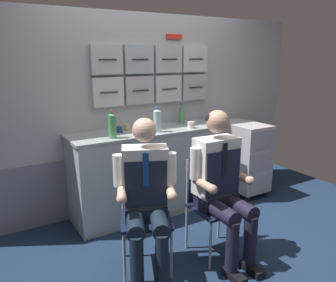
{
  "coord_description": "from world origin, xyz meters",
  "views": [
    {
      "loc": [
        -1.77,
        -2.05,
        1.7
      ],
      "look_at": [
        -0.19,
        0.59,
        0.93
      ],
      "focal_mm": 36.38,
      "sensor_mm": 36.0,
      "label": 1
    }
  ],
  "objects_px": {
    "crew_member_right": "(222,180)",
    "crew_member_left": "(146,193)",
    "water_bottle_short": "(182,114)",
    "service_trolley": "(243,156)",
    "folding_chair_right": "(209,194)",
    "paper_cup_blue": "(191,125)",
    "folding_chair_left": "(145,204)"
  },
  "relations": [
    {
      "from": "crew_member_right",
      "to": "crew_member_left",
      "type": "bearing_deg",
      "value": 169.56
    },
    {
      "from": "crew_member_left",
      "to": "water_bottle_short",
      "type": "bearing_deg",
      "value": 46.69
    },
    {
      "from": "service_trolley",
      "to": "folding_chair_right",
      "type": "relative_size",
      "value": 1.06
    },
    {
      "from": "folding_chair_right",
      "to": "crew_member_right",
      "type": "height_order",
      "value": "crew_member_right"
    },
    {
      "from": "crew_member_left",
      "to": "paper_cup_blue",
      "type": "distance_m",
      "value": 1.33
    },
    {
      "from": "folding_chair_right",
      "to": "paper_cup_blue",
      "type": "distance_m",
      "value": 0.98
    },
    {
      "from": "folding_chair_right",
      "to": "crew_member_left",
      "type": "bearing_deg",
      "value": -176.36
    },
    {
      "from": "folding_chair_left",
      "to": "water_bottle_short",
      "type": "bearing_deg",
      "value": 44.41
    },
    {
      "from": "folding_chair_left",
      "to": "folding_chair_right",
      "type": "relative_size",
      "value": 1.0
    },
    {
      "from": "folding_chair_left",
      "to": "water_bottle_short",
      "type": "relative_size",
      "value": 3.54
    },
    {
      "from": "service_trolley",
      "to": "folding_chair_right",
      "type": "height_order",
      "value": "service_trolley"
    },
    {
      "from": "water_bottle_short",
      "to": "paper_cup_blue",
      "type": "xyz_separation_m",
      "value": [
        -0.06,
        -0.27,
        -0.08
      ]
    },
    {
      "from": "crew_member_right",
      "to": "folding_chair_left",
      "type": "bearing_deg",
      "value": 155.24
    },
    {
      "from": "folding_chair_right",
      "to": "water_bottle_short",
      "type": "xyz_separation_m",
      "value": [
        0.4,
        1.07,
        0.52
      ]
    },
    {
      "from": "water_bottle_short",
      "to": "crew_member_left",
      "type": "bearing_deg",
      "value": -133.31
    },
    {
      "from": "folding_chair_left",
      "to": "crew_member_left",
      "type": "height_order",
      "value": "crew_member_left"
    },
    {
      "from": "crew_member_left",
      "to": "folding_chair_right",
      "type": "relative_size",
      "value": 1.48
    },
    {
      "from": "folding_chair_left",
      "to": "service_trolley",
      "type": "bearing_deg",
      "value": 22.52
    },
    {
      "from": "service_trolley",
      "to": "crew_member_right",
      "type": "bearing_deg",
      "value": -139.91
    },
    {
      "from": "service_trolley",
      "to": "water_bottle_short",
      "type": "height_order",
      "value": "water_bottle_short"
    },
    {
      "from": "paper_cup_blue",
      "to": "folding_chair_right",
      "type": "bearing_deg",
      "value": -113.35
    },
    {
      "from": "folding_chair_right",
      "to": "paper_cup_blue",
      "type": "xyz_separation_m",
      "value": [
        0.34,
        0.8,
        0.45
      ]
    },
    {
      "from": "crew_member_left",
      "to": "folding_chair_left",
      "type": "bearing_deg",
      "value": 66.43
    },
    {
      "from": "folding_chair_right",
      "to": "crew_member_right",
      "type": "bearing_deg",
      "value": -91.78
    },
    {
      "from": "service_trolley",
      "to": "folding_chair_left",
      "type": "xyz_separation_m",
      "value": [
        -1.76,
        -0.73,
        0.04
      ]
    },
    {
      "from": "water_bottle_short",
      "to": "folding_chair_left",
      "type": "bearing_deg",
      "value": -135.59
    },
    {
      "from": "folding_chair_left",
      "to": "folding_chair_right",
      "type": "distance_m",
      "value": 0.59
    },
    {
      "from": "crew_member_right",
      "to": "water_bottle_short",
      "type": "relative_size",
      "value": 5.35
    },
    {
      "from": "paper_cup_blue",
      "to": "crew_member_right",
      "type": "bearing_deg",
      "value": -110.05
    },
    {
      "from": "folding_chair_right",
      "to": "water_bottle_short",
      "type": "bearing_deg",
      "value": 69.51
    },
    {
      "from": "crew_member_left",
      "to": "crew_member_right",
      "type": "bearing_deg",
      "value": -10.44
    },
    {
      "from": "service_trolley",
      "to": "folding_chair_right",
      "type": "xyz_separation_m",
      "value": [
        -1.18,
        -0.84,
        0.04
      ]
    }
  ]
}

